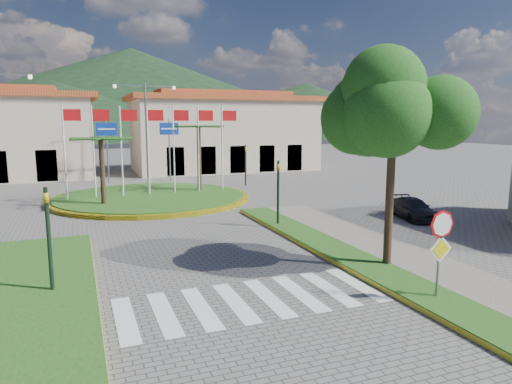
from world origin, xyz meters
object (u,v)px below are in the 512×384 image
object	(u,v)px
roundabout_island	(151,197)
car_dark_a	(60,173)
white_van	(16,174)
car_side_right	(413,208)
stop_sign	(441,240)
car_dark_b	(167,169)
deciduous_tree	(393,117)

from	to	relation	value
roundabout_island	car_dark_a	xyz separation A→B (m)	(-5.76, 13.82, 0.35)
white_van	car_dark_a	xyz separation A→B (m)	(3.50, -0.43, 0.00)
car_side_right	white_van	bearing A→B (deg)	143.26
white_van	car_side_right	distance (m)	32.75
roundabout_island	stop_sign	distance (m)	20.69
car_dark_b	roundabout_island	bearing A→B (deg)	161.09
car_side_right	car_dark_a	bearing A→B (deg)	138.73
roundabout_island	deciduous_tree	distance (m)	18.55
car_dark_b	car_side_right	world-z (taller)	car_dark_b
white_van	roundabout_island	bearing A→B (deg)	-146.51
stop_sign	white_van	size ratio (longest dim) A/B	0.70
white_van	car_dark_b	bearing A→B (deg)	-96.96
roundabout_island	stop_sign	size ratio (longest dim) A/B	4.79
deciduous_tree	car_dark_a	distance (m)	33.14
white_van	car_side_right	xyz separation A→B (m)	(21.13, -25.03, -0.00)
roundabout_island	white_van	xyz separation A→B (m)	(-9.26, 14.25, 0.35)
stop_sign	car_dark_a	xyz separation A→B (m)	(-10.66, 33.85, -1.26)
roundabout_island	car_side_right	xyz separation A→B (m)	(11.87, -10.77, 0.35)
stop_sign	car_dark_a	bearing A→B (deg)	107.48
roundabout_island	car_dark_b	xyz separation A→B (m)	(3.39, 12.60, 0.47)
stop_sign	white_van	bearing A→B (deg)	112.43
roundabout_island	car_dark_b	world-z (taller)	roundabout_island
deciduous_tree	car_dark_b	bearing A→B (deg)	94.08
stop_sign	car_dark_a	distance (m)	35.52
roundabout_island	car_dark_a	size ratio (longest dim) A/B	4.10
car_dark_b	white_van	bearing A→B (deg)	78.68
white_van	car_side_right	world-z (taller)	white_van
deciduous_tree	car_side_right	world-z (taller)	deciduous_tree
car_dark_b	car_side_right	bearing A→B (deg)	-163.92
roundabout_island	deciduous_tree	size ratio (longest dim) A/B	1.87
white_van	deciduous_tree	bearing A→B (deg)	-154.25
stop_sign	deciduous_tree	xyz separation A→B (m)	(0.60, 3.04, 3.38)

